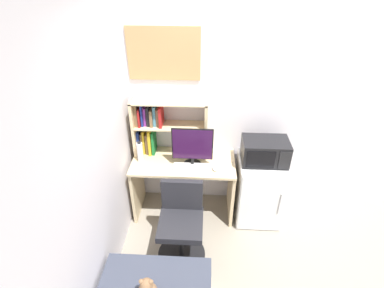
{
  "coord_description": "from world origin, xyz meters",
  "views": [
    {
      "loc": [
        -0.71,
        -2.98,
        2.68
      ],
      "look_at": [
        -0.86,
        -0.32,
        1.01
      ],
      "focal_mm": 27.0,
      "sensor_mm": 36.0,
      "label": 1
    }
  ],
  "objects_px": {
    "hutch_bookshelf": "(158,125)",
    "mini_fridge": "(259,189)",
    "keyboard": "(191,167)",
    "microwave": "(265,151)",
    "water_bottle": "(140,152)",
    "desk_chair": "(181,227)",
    "wall_corkboard": "(164,54)",
    "monitor": "(192,147)",
    "computer_mouse": "(215,168)"
  },
  "relations": [
    {
      "from": "monitor",
      "to": "keyboard",
      "type": "relative_size",
      "value": 1.15
    },
    {
      "from": "hutch_bookshelf",
      "to": "wall_corkboard",
      "type": "xyz_separation_m",
      "value": [
        0.09,
        0.11,
        0.77
      ]
    },
    {
      "from": "hutch_bookshelf",
      "to": "microwave",
      "type": "distance_m",
      "value": 1.22
    },
    {
      "from": "hutch_bookshelf",
      "to": "mini_fridge",
      "type": "relative_size",
      "value": 1.03
    },
    {
      "from": "hutch_bookshelf",
      "to": "mini_fridge",
      "type": "xyz_separation_m",
      "value": [
        1.19,
        -0.2,
        -0.72
      ]
    },
    {
      "from": "keyboard",
      "to": "microwave",
      "type": "relative_size",
      "value": 0.81
    },
    {
      "from": "microwave",
      "to": "water_bottle",
      "type": "bearing_deg",
      "value": -179.75
    },
    {
      "from": "monitor",
      "to": "desk_chair",
      "type": "xyz_separation_m",
      "value": [
        -0.08,
        -0.57,
        -0.61
      ]
    },
    {
      "from": "keyboard",
      "to": "computer_mouse",
      "type": "relative_size",
      "value": 4.1
    },
    {
      "from": "hutch_bookshelf",
      "to": "microwave",
      "type": "height_order",
      "value": "hutch_bookshelf"
    },
    {
      "from": "computer_mouse",
      "to": "desk_chair",
      "type": "relative_size",
      "value": 0.11
    },
    {
      "from": "keyboard",
      "to": "desk_chair",
      "type": "relative_size",
      "value": 0.46
    },
    {
      "from": "desk_chair",
      "to": "wall_corkboard",
      "type": "bearing_deg",
      "value": 104.19
    },
    {
      "from": "keyboard",
      "to": "water_bottle",
      "type": "xyz_separation_m",
      "value": [
        -0.58,
        0.09,
        0.11
      ]
    },
    {
      "from": "monitor",
      "to": "wall_corkboard",
      "type": "height_order",
      "value": "wall_corkboard"
    },
    {
      "from": "computer_mouse",
      "to": "wall_corkboard",
      "type": "relative_size",
      "value": 0.13
    },
    {
      "from": "hutch_bookshelf",
      "to": "monitor",
      "type": "height_order",
      "value": "hutch_bookshelf"
    },
    {
      "from": "monitor",
      "to": "wall_corkboard",
      "type": "xyz_separation_m",
      "value": [
        -0.31,
        0.35,
        0.89
      ]
    },
    {
      "from": "mini_fridge",
      "to": "wall_corkboard",
      "type": "relative_size",
      "value": 1.07
    },
    {
      "from": "keyboard",
      "to": "water_bottle",
      "type": "bearing_deg",
      "value": 171.31
    },
    {
      "from": "computer_mouse",
      "to": "hutch_bookshelf",
      "type": "bearing_deg",
      "value": 154.41
    },
    {
      "from": "water_bottle",
      "to": "wall_corkboard",
      "type": "height_order",
      "value": "wall_corkboard"
    },
    {
      "from": "monitor",
      "to": "computer_mouse",
      "type": "distance_m",
      "value": 0.35
    },
    {
      "from": "hutch_bookshelf",
      "to": "monitor",
      "type": "xyz_separation_m",
      "value": [
        0.4,
        -0.24,
        -0.12
      ]
    },
    {
      "from": "hutch_bookshelf",
      "to": "mini_fridge",
      "type": "distance_m",
      "value": 1.41
    },
    {
      "from": "hutch_bookshelf",
      "to": "microwave",
      "type": "bearing_deg",
      "value": -9.49
    },
    {
      "from": "desk_chair",
      "to": "wall_corkboard",
      "type": "xyz_separation_m",
      "value": [
        -0.23,
        0.92,
        1.51
      ]
    },
    {
      "from": "computer_mouse",
      "to": "desk_chair",
      "type": "xyz_separation_m",
      "value": [
        -0.34,
        -0.5,
        -0.39
      ]
    },
    {
      "from": "mini_fridge",
      "to": "microwave",
      "type": "xyz_separation_m",
      "value": [
        0.0,
        0.0,
        0.54
      ]
    },
    {
      "from": "hutch_bookshelf",
      "to": "water_bottle",
      "type": "xyz_separation_m",
      "value": [
        -0.19,
        -0.21,
        -0.24
      ]
    },
    {
      "from": "water_bottle",
      "to": "keyboard",
      "type": "bearing_deg",
      "value": -8.69
    },
    {
      "from": "hutch_bookshelf",
      "to": "water_bottle",
      "type": "height_order",
      "value": "hutch_bookshelf"
    },
    {
      "from": "keyboard",
      "to": "computer_mouse",
      "type": "distance_m",
      "value": 0.26
    },
    {
      "from": "microwave",
      "to": "mini_fridge",
      "type": "bearing_deg",
      "value": -90.37
    },
    {
      "from": "mini_fridge",
      "to": "desk_chair",
      "type": "xyz_separation_m",
      "value": [
        -0.87,
        -0.61,
        -0.01
      ]
    },
    {
      "from": "microwave",
      "to": "wall_corkboard",
      "type": "distance_m",
      "value": 1.49
    },
    {
      "from": "keyboard",
      "to": "microwave",
      "type": "distance_m",
      "value": 0.82
    },
    {
      "from": "monitor",
      "to": "desk_chair",
      "type": "bearing_deg",
      "value": -98.16
    },
    {
      "from": "water_bottle",
      "to": "mini_fridge",
      "type": "bearing_deg",
      "value": 0.13
    },
    {
      "from": "hutch_bookshelf",
      "to": "mini_fridge",
      "type": "height_order",
      "value": "hutch_bookshelf"
    },
    {
      "from": "monitor",
      "to": "computer_mouse",
      "type": "relative_size",
      "value": 4.72
    },
    {
      "from": "water_bottle",
      "to": "desk_chair",
      "type": "height_order",
      "value": "water_bottle"
    },
    {
      "from": "water_bottle",
      "to": "desk_chair",
      "type": "relative_size",
      "value": 0.3
    },
    {
      "from": "keyboard",
      "to": "mini_fridge",
      "type": "bearing_deg",
      "value": 6.57
    },
    {
      "from": "monitor",
      "to": "wall_corkboard",
      "type": "relative_size",
      "value": 0.61
    },
    {
      "from": "computer_mouse",
      "to": "monitor",
      "type": "bearing_deg",
      "value": 164.52
    },
    {
      "from": "mini_fridge",
      "to": "desk_chair",
      "type": "distance_m",
      "value": 1.06
    },
    {
      "from": "water_bottle",
      "to": "wall_corkboard",
      "type": "distance_m",
      "value": 1.09
    },
    {
      "from": "microwave",
      "to": "desk_chair",
      "type": "distance_m",
      "value": 1.2
    },
    {
      "from": "hutch_bookshelf",
      "to": "wall_corkboard",
      "type": "distance_m",
      "value": 0.78
    }
  ]
}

